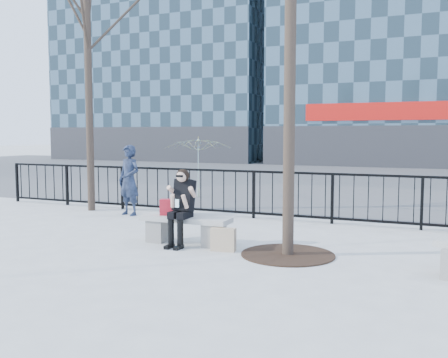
% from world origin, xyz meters
% --- Properties ---
extents(ground, '(120.00, 120.00, 0.00)m').
position_xyz_m(ground, '(0.00, 0.00, 0.00)').
color(ground, '#A5A59F').
rests_on(ground, ground).
extents(street_surface, '(60.00, 23.00, 0.01)m').
position_xyz_m(street_surface, '(0.00, 15.00, 0.00)').
color(street_surface, '#474747').
rests_on(street_surface, ground).
extents(railing, '(14.00, 0.06, 1.10)m').
position_xyz_m(railing, '(0.00, 3.00, 0.55)').
color(railing, black).
rests_on(railing, ground).
extents(building_left, '(16.20, 10.20, 22.60)m').
position_xyz_m(building_left, '(-15.00, 27.00, 11.30)').
color(building_left, '#466070').
rests_on(building_left, ground).
extents(tree_left, '(2.80, 2.80, 6.50)m').
position_xyz_m(tree_left, '(-4.00, 2.50, 4.86)').
color(tree_left, black).
rests_on(tree_left, ground).
extents(tree_grate, '(1.50, 1.50, 0.02)m').
position_xyz_m(tree_grate, '(1.90, -0.10, 0.01)').
color(tree_grate, black).
rests_on(tree_grate, ground).
extents(bench_main, '(1.65, 0.46, 0.49)m').
position_xyz_m(bench_main, '(0.00, 0.00, 0.30)').
color(bench_main, slate).
rests_on(bench_main, ground).
extents(seated_woman, '(0.50, 0.64, 1.34)m').
position_xyz_m(seated_woman, '(0.00, -0.16, 0.67)').
color(seated_woman, black).
rests_on(seated_woman, ground).
extents(handbag, '(0.38, 0.26, 0.28)m').
position_xyz_m(handbag, '(-0.32, 0.02, 0.63)').
color(handbag, red).
rests_on(handbag, bench_main).
extents(shopping_bag, '(0.42, 0.20, 0.39)m').
position_xyz_m(shopping_bag, '(0.84, -0.24, 0.19)').
color(shopping_bag, beige).
rests_on(shopping_bag, ground).
extents(standing_man, '(0.68, 0.52, 1.68)m').
position_xyz_m(standing_man, '(-2.68, 2.24, 0.84)').
color(standing_man, black).
rests_on(standing_man, ground).
extents(vendor_umbrella, '(2.71, 2.73, 1.86)m').
position_xyz_m(vendor_umbrella, '(-2.62, 5.85, 0.93)').
color(vendor_umbrella, yellow).
rests_on(vendor_umbrella, ground).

